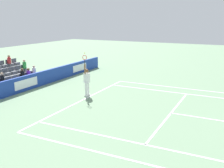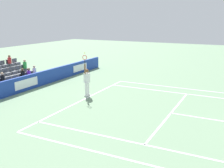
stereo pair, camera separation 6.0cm
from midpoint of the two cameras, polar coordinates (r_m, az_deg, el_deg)
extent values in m
cube|color=white|center=(16.82, -5.93, -3.27)|extent=(10.97, 0.10, 0.01)
cube|color=white|center=(14.75, 12.50, -6.02)|extent=(8.23, 0.10, 0.01)
cube|color=white|center=(10.98, 9.39, -13.06)|extent=(0.10, 11.89, 0.01)
cube|color=white|center=(18.53, 17.03, -2.20)|extent=(0.10, 11.89, 0.01)
cube|color=white|center=(9.83, 6.90, -16.40)|extent=(0.10, 11.89, 0.01)
cube|color=white|center=(19.84, 17.72, -1.21)|extent=(0.10, 11.89, 0.01)
cube|color=white|center=(16.77, -5.64, -3.31)|extent=(0.10, 0.20, 0.01)
cube|color=#193899|center=(19.57, -17.78, 0.18)|extent=(20.25, 0.20, 1.06)
cube|color=white|center=(24.66, -6.67, 3.49)|extent=(2.16, 0.01, 0.59)
cube|color=white|center=(19.50, -17.55, 0.14)|extent=(2.16, 0.01, 0.59)
cylinder|color=white|center=(17.56, -5.01, -0.99)|extent=(0.16, 0.16, 0.90)
cylinder|color=white|center=(17.36, -5.38, -1.18)|extent=(0.16, 0.16, 0.90)
cube|color=white|center=(17.67, -4.98, -2.28)|extent=(0.13, 0.27, 0.08)
cube|color=white|center=(17.47, -5.35, -2.48)|extent=(0.13, 0.27, 0.08)
cube|color=white|center=(17.29, -5.25, 1.32)|extent=(0.24, 0.37, 0.60)
sphere|color=brown|center=(17.19, -5.28, 2.81)|extent=(0.24, 0.24, 0.24)
cylinder|color=brown|center=(16.97, -5.65, 3.18)|extent=(0.09, 0.09, 0.62)
cylinder|color=brown|center=(17.45, -4.76, 1.51)|extent=(0.09, 0.09, 0.56)
cylinder|color=black|center=(16.90, -5.69, 4.68)|extent=(0.04, 0.04, 0.28)
torus|color=red|center=(16.85, -5.71, 5.62)|extent=(0.05, 0.31, 0.31)
sphere|color=#D1E533|center=(16.82, -5.73, 6.56)|extent=(0.07, 0.07, 0.07)
cube|color=gray|center=(20.40, -19.89, -0.38)|extent=(4.96, 0.95, 0.42)
cube|color=#545960|center=(21.83, -15.87, 1.66)|extent=(0.48, 0.44, 0.20)
cube|color=#545960|center=(21.92, -16.30, 2.35)|extent=(0.48, 0.04, 0.30)
cube|color=#545960|center=(21.39, -16.98, 1.34)|extent=(0.48, 0.44, 0.20)
cube|color=#545960|center=(21.48, -17.42, 2.04)|extent=(0.48, 0.04, 0.30)
cube|color=#545960|center=(20.96, -18.14, 1.00)|extent=(0.48, 0.44, 0.20)
cube|color=#545960|center=(21.04, -18.58, 1.72)|extent=(0.48, 0.04, 0.30)
cube|color=#545960|center=(20.53, -19.34, 0.65)|extent=(0.48, 0.44, 0.20)
cube|color=#545960|center=(20.62, -19.78, 1.38)|extent=(0.48, 0.04, 0.30)
cube|color=#545960|center=(20.12, -20.59, 0.28)|extent=(0.48, 0.44, 0.20)
cube|color=#545960|center=(20.21, -21.04, 1.03)|extent=(0.48, 0.04, 0.30)
cube|color=#545960|center=(19.72, -21.89, -0.10)|extent=(0.48, 0.44, 0.20)
cube|color=#545960|center=(19.81, -22.35, 0.67)|extent=(0.48, 0.04, 0.30)
cube|color=gray|center=(21.04, -21.73, 0.47)|extent=(4.96, 0.95, 0.84)
cube|color=#545960|center=(22.39, -17.75, 2.92)|extent=(0.48, 0.44, 0.20)
cube|color=#545960|center=(22.49, -18.16, 3.59)|extent=(0.48, 0.04, 0.30)
cube|color=#545960|center=(21.96, -18.87, 2.63)|extent=(0.48, 0.44, 0.20)
cube|color=#545960|center=(22.06, -19.28, 3.31)|extent=(0.48, 0.04, 0.30)
cube|color=#545960|center=(21.54, -20.03, 2.33)|extent=(0.48, 0.44, 0.20)
cube|color=#545960|center=(21.64, -20.45, 3.02)|extent=(0.48, 0.04, 0.30)
cube|color=#545960|center=(21.13, -21.23, 2.01)|extent=(0.48, 0.44, 0.20)
cube|color=#545960|center=(21.23, -21.66, 2.72)|extent=(0.48, 0.04, 0.30)
cube|color=#545960|center=(20.73, -22.49, 1.68)|extent=(0.48, 0.44, 0.20)
cube|color=#545960|center=(22.99, -19.53, 4.12)|extent=(0.48, 0.44, 0.20)
cube|color=#545960|center=(23.10, -19.93, 4.76)|extent=(0.48, 0.04, 0.30)
cube|color=#545960|center=(22.57, -20.66, 3.86)|extent=(0.48, 0.44, 0.20)
cube|color=#545960|center=(22.68, -21.06, 4.51)|extent=(0.48, 0.04, 0.30)
cube|color=#545960|center=(22.16, -21.82, 3.58)|extent=(0.48, 0.44, 0.20)
cube|color=#545960|center=(22.27, -22.22, 4.25)|extent=(0.48, 0.04, 0.30)
cylinder|color=red|center=(22.56, -20.82, 4.69)|extent=(0.28, 0.28, 0.46)
sphere|color=#9E7251|center=(22.51, -20.89, 5.52)|extent=(0.20, 0.20, 0.20)
cylinder|color=black|center=(20.92, -18.31, 1.97)|extent=(0.28, 0.28, 0.52)
sphere|color=brown|center=(20.85, -18.38, 2.94)|extent=(0.20, 0.20, 0.20)
cylinder|color=green|center=(22.37, -17.91, 3.81)|extent=(0.28, 0.28, 0.50)
sphere|color=#D3A884|center=(22.31, -17.97, 4.69)|extent=(0.20, 0.20, 0.20)
cylinder|color=white|center=(21.79, -16.03, 2.61)|extent=(0.28, 0.28, 0.53)
sphere|color=beige|center=(21.73, -16.10, 3.56)|extent=(0.20, 0.20, 0.20)
cylinder|color=black|center=(19.68, -22.09, 0.96)|extent=(0.28, 0.28, 0.54)
sphere|color=#D3A884|center=(19.60, -22.18, 2.01)|extent=(0.20, 0.20, 0.20)
cylinder|color=purple|center=(21.36, -17.14, 2.16)|extent=(0.28, 0.28, 0.42)
sphere|color=brown|center=(21.30, -17.20, 2.98)|extent=(0.20, 0.20, 0.20)
camera|label=1|loc=(0.03, -89.89, 0.03)|focal=43.14mm
camera|label=2|loc=(0.03, 90.11, -0.03)|focal=43.14mm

